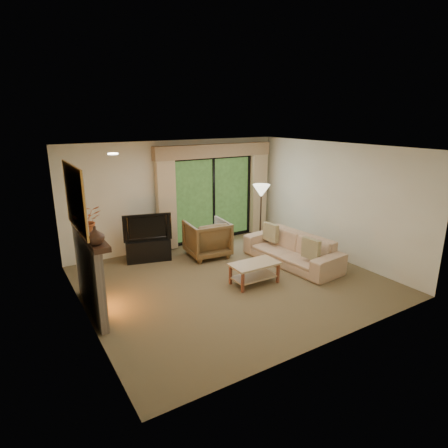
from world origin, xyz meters
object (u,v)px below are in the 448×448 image
media_console (148,249)px  coffee_table (254,273)px  sofa (292,249)px  armchair (207,238)px

media_console → coffee_table: (1.31, -2.27, -0.03)m
media_console → sofa: (2.60, -1.87, 0.09)m
media_console → sofa: 3.21m
sofa → media_console: bearing=-131.2°
sofa → coffee_table: size_ratio=2.41×
coffee_table → armchair: bearing=92.1°
media_console → sofa: bearing=-21.1°
armchair → media_console: bearing=-15.7°
armchair → sofa: bearing=139.1°
sofa → coffee_table: bearing=-78.4°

